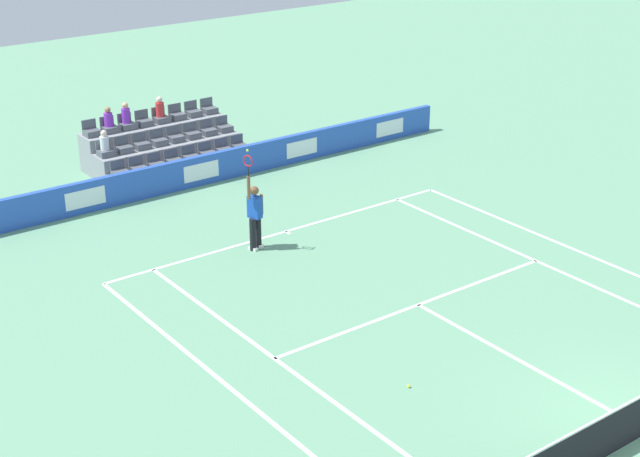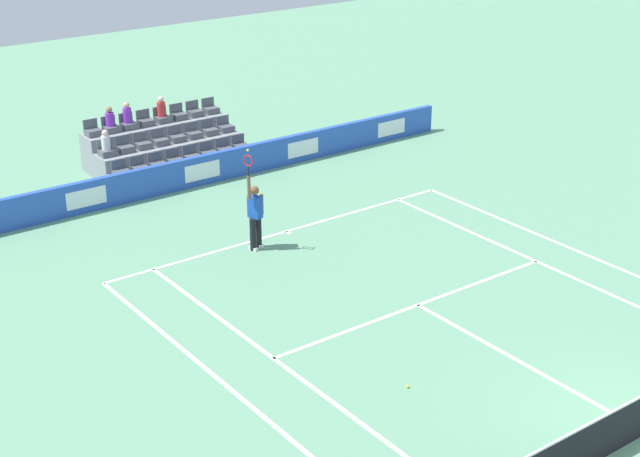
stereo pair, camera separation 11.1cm
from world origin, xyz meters
TOP-DOWN VIEW (x-y plane):
  - line_baseline at (0.00, -11.89)m, footprint 10.97×0.10m
  - line_service at (0.00, -6.40)m, footprint 8.23×0.10m
  - line_centre_service at (0.00, -3.20)m, footprint 0.10×6.40m
  - line_singles_sideline_left at (4.12, -5.95)m, footprint 0.10×11.89m
  - line_singles_sideline_right at (-4.12, -5.95)m, footprint 0.10×11.89m
  - line_doubles_sideline_left at (5.49, -5.95)m, footprint 0.10×11.89m
  - line_doubles_sideline_right at (-5.49, -5.95)m, footprint 0.10×11.89m
  - line_centre_mark at (0.00, -11.79)m, footprint 0.10×0.20m
  - sponsor_barrier at (0.00, -16.57)m, footprint 19.33×0.22m
  - tennis_player at (1.30, -11.42)m, footprint 0.54×0.42m
  - stadium_stand at (0.01, -18.89)m, footprint 4.96×2.85m
  - loose_tennis_ball at (2.58, -3.83)m, footprint 0.07×0.07m

SIDE VIEW (x-z plane):
  - line_baseline at x=0.00m, z-range 0.00..0.01m
  - line_service at x=0.00m, z-range 0.00..0.01m
  - line_centre_service at x=0.00m, z-range 0.00..0.01m
  - line_singles_sideline_left at x=4.12m, z-range 0.00..0.01m
  - line_singles_sideline_right at x=-4.12m, z-range 0.00..0.01m
  - line_doubles_sideline_left at x=5.49m, z-range 0.00..0.01m
  - line_doubles_sideline_right at x=-5.49m, z-range 0.00..0.01m
  - line_centre_mark at x=0.00m, z-range 0.00..0.01m
  - loose_tennis_ball at x=2.58m, z-range 0.00..0.07m
  - sponsor_barrier at x=0.00m, z-range 0.00..0.95m
  - stadium_stand at x=0.01m, z-range -0.53..1.62m
  - tennis_player at x=1.30m, z-range -0.43..2.42m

